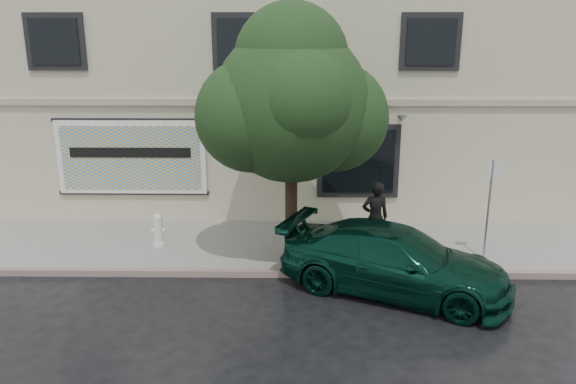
{
  "coord_description": "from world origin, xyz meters",
  "views": [
    {
      "loc": [
        1.44,
        -10.45,
        5.49
      ],
      "look_at": [
        1.26,
        2.2,
        1.84
      ],
      "focal_mm": 35.0,
      "sensor_mm": 36.0,
      "label": 1
    }
  ],
  "objects_px": {
    "car": "(394,261)",
    "pedestrian": "(375,218)",
    "street_tree": "(291,105)",
    "fire_hydrant": "(159,230)"
  },
  "relations": [
    {
      "from": "car",
      "to": "fire_hydrant",
      "type": "bearing_deg",
      "value": 92.8
    },
    {
      "from": "car",
      "to": "street_tree",
      "type": "bearing_deg",
      "value": 81.89
    },
    {
      "from": "street_tree",
      "to": "fire_hydrant",
      "type": "bearing_deg",
      "value": 166.75
    },
    {
      "from": "pedestrian",
      "to": "car",
      "type": "bearing_deg",
      "value": 87.43
    },
    {
      "from": "car",
      "to": "street_tree",
      "type": "xyz_separation_m",
      "value": [
        -2.24,
        1.43,
        3.15
      ]
    },
    {
      "from": "car",
      "to": "pedestrian",
      "type": "distance_m",
      "value": 1.88
    },
    {
      "from": "street_tree",
      "to": "fire_hydrant",
      "type": "distance_m",
      "value": 4.8
    },
    {
      "from": "car",
      "to": "street_tree",
      "type": "distance_m",
      "value": 4.12
    },
    {
      "from": "street_tree",
      "to": "fire_hydrant",
      "type": "relative_size",
      "value": 6.35
    },
    {
      "from": "car",
      "to": "pedestrian",
      "type": "xyz_separation_m",
      "value": [
        -0.19,
        1.84,
        0.35
      ]
    }
  ]
}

